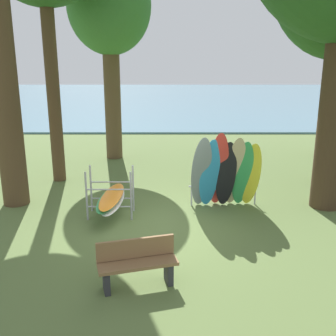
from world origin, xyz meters
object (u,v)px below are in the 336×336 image
at_px(leaning_board_pile, 224,173).
at_px(board_storage_rack, 110,198).
at_px(tree_mid_behind, 108,10).
at_px(park_bench, 136,262).

xyz_separation_m(leaning_board_pile, board_storage_rack, (-2.95, -0.41, -0.53)).
distance_m(tree_mid_behind, board_storage_rack, 7.97).
bearing_deg(leaning_board_pile, park_bench, -119.20).
distance_m(tree_mid_behind, leaning_board_pile, 8.15).
bearing_deg(leaning_board_pile, board_storage_rack, -172.03).
bearing_deg(tree_mid_behind, board_storage_rack, -83.33).
bearing_deg(board_storage_rack, tree_mid_behind, 96.67).
bearing_deg(park_bench, board_storage_rack, 105.45).
height_order(tree_mid_behind, board_storage_rack, tree_mid_behind).
bearing_deg(board_storage_rack, leaning_board_pile, 7.97).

